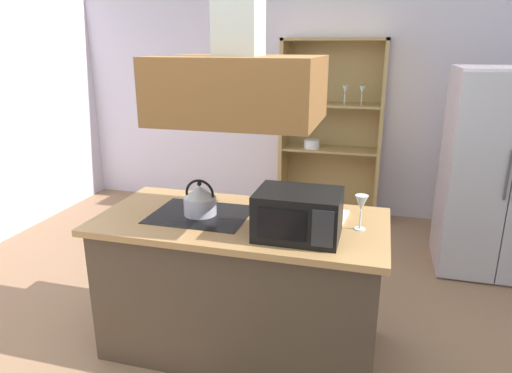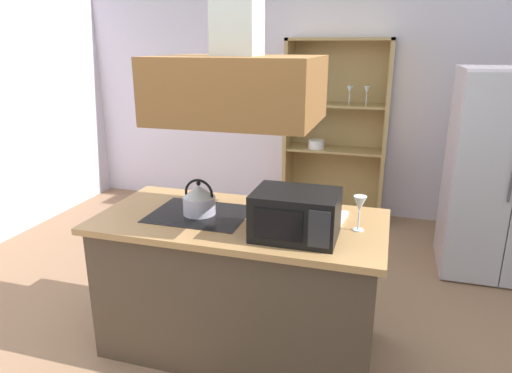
{
  "view_description": "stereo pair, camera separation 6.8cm",
  "coord_description": "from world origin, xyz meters",
  "px_view_note": "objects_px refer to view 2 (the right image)",
  "views": [
    {
      "loc": [
        0.68,
        -2.29,
        1.92
      ],
      "look_at": [
        -0.1,
        0.54,
        1.0
      ],
      "focal_mm": 32.02,
      "sensor_mm": 36.0,
      "label": 1
    },
    {
      "loc": [
        0.74,
        -2.27,
        1.92
      ],
      "look_at": [
        -0.1,
        0.54,
        1.0
      ],
      "focal_mm": 32.02,
      "sensor_mm": 36.0,
      "label": 2
    }
  ],
  "objects_px": {
    "refrigerator": "(505,175)",
    "cutting_board": "(317,215)",
    "dish_cabinet": "(335,141)",
    "kettle": "(199,200)",
    "wine_glass_on_counter": "(360,205)",
    "microwave": "(296,215)"
  },
  "relations": [
    {
      "from": "microwave",
      "to": "cutting_board",
      "type": "bearing_deg",
      "value": 78.85
    },
    {
      "from": "wine_glass_on_counter",
      "to": "cutting_board",
      "type": "bearing_deg",
      "value": 149.73
    },
    {
      "from": "cutting_board",
      "to": "wine_glass_on_counter",
      "type": "height_order",
      "value": "wine_glass_on_counter"
    },
    {
      "from": "kettle",
      "to": "wine_glass_on_counter",
      "type": "distance_m",
      "value": 0.98
    },
    {
      "from": "cutting_board",
      "to": "wine_glass_on_counter",
      "type": "xyz_separation_m",
      "value": [
        0.26,
        -0.15,
        0.14
      ]
    },
    {
      "from": "refrigerator",
      "to": "kettle",
      "type": "distance_m",
      "value": 2.64
    },
    {
      "from": "refrigerator",
      "to": "cutting_board",
      "type": "bearing_deg",
      "value": -132.17
    },
    {
      "from": "dish_cabinet",
      "to": "cutting_board",
      "type": "bearing_deg",
      "value": -85.3
    },
    {
      "from": "refrigerator",
      "to": "microwave",
      "type": "distance_m",
      "value": 2.31
    },
    {
      "from": "refrigerator",
      "to": "kettle",
      "type": "bearing_deg",
      "value": -141.17
    },
    {
      "from": "refrigerator",
      "to": "dish_cabinet",
      "type": "bearing_deg",
      "value": 148.58
    },
    {
      "from": "kettle",
      "to": "cutting_board",
      "type": "distance_m",
      "value": 0.74
    },
    {
      "from": "dish_cabinet",
      "to": "wine_glass_on_counter",
      "type": "distance_m",
      "value": 2.62
    },
    {
      "from": "dish_cabinet",
      "to": "microwave",
      "type": "relative_size",
      "value": 4.31
    },
    {
      "from": "dish_cabinet",
      "to": "refrigerator",
      "type": "bearing_deg",
      "value": -31.42
    },
    {
      "from": "cutting_board",
      "to": "kettle",
      "type": "bearing_deg",
      "value": -166.31
    },
    {
      "from": "dish_cabinet",
      "to": "microwave",
      "type": "distance_m",
      "value": 2.77
    },
    {
      "from": "microwave",
      "to": "wine_glass_on_counter",
      "type": "bearing_deg",
      "value": 30.46
    },
    {
      "from": "microwave",
      "to": "wine_glass_on_counter",
      "type": "relative_size",
      "value": 2.23
    },
    {
      "from": "kettle",
      "to": "microwave",
      "type": "relative_size",
      "value": 0.49
    },
    {
      "from": "microwave",
      "to": "refrigerator",
      "type": "bearing_deg",
      "value": 52.33
    },
    {
      "from": "microwave",
      "to": "kettle",
      "type": "bearing_deg",
      "value": 165.31
    }
  ]
}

